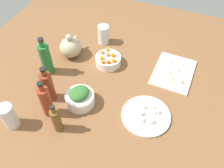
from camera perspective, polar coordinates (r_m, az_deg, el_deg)
tabletop at (r=130.42cm, az=0.00°, el=-1.88°), size 190.00×190.00×3.00cm
cutting_board at (r=142.27cm, az=14.73°, el=2.79°), size 29.80×23.13×1.00cm
plate_tofu at (r=119.76cm, az=8.27°, el=-7.61°), size 24.65×24.65×1.20cm
bowl_greens at (r=122.42cm, az=-7.78°, el=-3.65°), size 14.90×14.90×6.41cm
bowl_carrots at (r=141.67cm, az=-0.94°, el=5.79°), size 15.28×15.28×5.40cm
teapot at (r=147.58cm, az=-10.04°, el=8.85°), size 15.93×13.22×15.61cm
bottle_0 at (r=123.06cm, az=-15.33°, el=-0.51°), size 5.80×5.80×22.10cm
bottle_1 at (r=116.83cm, az=-15.79°, el=-4.03°), size 5.51×5.51×22.75cm
bottle_2 at (r=136.76cm, az=-15.86°, el=5.91°), size 6.24×6.24×23.97cm
bottle_3 at (r=111.98cm, az=-13.39°, el=-8.46°), size 4.51×4.51×17.98cm
drinking_glass_0 at (r=120.85cm, az=-23.81°, el=-7.21°), size 6.96×6.96×13.85cm
drinking_glass_1 at (r=155.58cm, az=-2.11°, el=11.98°), size 7.28×7.28×12.20cm
carrot_cube_0 at (r=136.19cm, az=0.44°, el=5.71°), size 2.52×2.52×1.80cm
carrot_cube_1 at (r=143.55cm, az=-1.03°, el=8.41°), size 2.42×2.42×1.80cm
carrot_cube_2 at (r=141.69cm, az=-2.35°, el=7.72°), size 2.54×2.54×1.80cm
carrot_cube_3 at (r=135.37cm, az=-0.84°, el=5.38°), size 2.50×2.50×1.80cm
carrot_cube_4 at (r=140.06cm, az=-0.92°, el=7.18°), size 2.40×2.40×1.80cm
carrot_cube_5 at (r=138.06cm, az=-2.48°, el=6.38°), size 2.44×2.44×1.80cm
carrot_cube_6 at (r=135.69cm, az=-2.21°, el=5.47°), size 2.54×2.54×1.80cm
carrot_cube_7 at (r=139.63cm, az=0.35°, el=7.02°), size 2.54×2.54×1.80cm
chopped_greens_mound at (r=118.45cm, az=-8.03°, el=-2.15°), size 13.62×12.66×3.78cm
tofu_cube_0 at (r=118.32cm, az=7.04°, el=-6.95°), size 2.95×2.95×2.20cm
tofu_cube_1 at (r=116.10cm, az=7.21°, el=-8.62°), size 2.30×2.30×2.20cm
tofu_cube_2 at (r=120.89cm, az=7.83°, el=-5.33°), size 3.11×3.11×2.20cm
tofu_cube_3 at (r=119.86cm, az=10.79°, el=-6.64°), size 2.85×2.85×2.20cm
tofu_cube_4 at (r=116.30cm, az=9.52°, el=-8.93°), size 2.99×2.99×2.20cm
tofu_cube_5 at (r=121.28cm, az=9.69°, el=-5.44°), size 2.58×2.58×2.20cm
dumpling_0 at (r=135.13cm, az=14.20°, el=0.98°), size 6.58×6.14×2.69cm
dumpling_1 at (r=145.42cm, az=14.17°, el=5.14°), size 6.89×6.82×2.51cm
dumpling_2 at (r=136.22cm, az=16.45°, el=0.76°), size 5.92×5.98×2.56cm
dumpling_3 at (r=139.10cm, az=13.56°, el=2.80°), size 7.09×7.19×2.42cm
dumpling_4 at (r=142.10cm, az=15.60°, el=3.35°), size 5.46×5.32×2.05cm
dumpling_5 at (r=146.02cm, az=16.62°, el=4.75°), size 5.41×5.53×2.76cm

